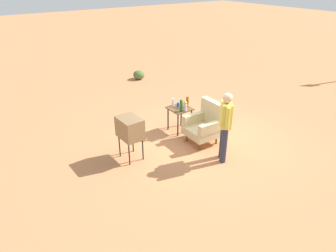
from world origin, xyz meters
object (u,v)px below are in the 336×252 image
(soda_can_blue, at_px, (178,105))
(bottle_short_clear, at_px, (173,102))
(flower_vase, at_px, (185,106))
(bottle_tall_amber, at_px, (187,102))
(person_standing, at_px, (225,123))
(side_table, at_px, (180,111))
(bottle_wine_green, at_px, (181,106))
(armchair, at_px, (205,124))
(tv_on_stand, at_px, (130,128))

(soda_can_blue, distance_m, bottle_short_clear, 0.16)
(flower_vase, bearing_deg, bottle_tall_amber, 129.71)
(person_standing, bearing_deg, side_table, 178.29)
(person_standing, xyz_separation_m, bottle_tall_amber, (-1.64, 0.24, -0.12))
(bottle_short_clear, xyz_separation_m, flower_vase, (0.46, 0.06, 0.05))
(bottle_short_clear, bearing_deg, bottle_wine_green, -7.47)
(armchair, xyz_separation_m, flower_vase, (-0.61, -0.17, 0.32))
(bottle_wine_green, bearing_deg, side_table, 150.67)
(armchair, height_order, tv_on_stand, armchair)
(tv_on_stand, distance_m, bottle_tall_amber, 1.97)
(armchair, xyz_separation_m, side_table, (-0.84, -0.18, 0.07))
(side_table, bearing_deg, soda_can_blue, 178.74)
(side_table, relative_size, bottle_short_clear, 3.36)
(armchair, bearing_deg, tv_on_stand, -101.30)
(armchair, height_order, person_standing, person_standing)
(bottle_wine_green, bearing_deg, tv_on_stand, -80.89)
(armchair, distance_m, bottle_short_clear, 1.14)
(armchair, relative_size, bottle_wine_green, 3.31)
(side_table, xyz_separation_m, bottle_tall_amber, (0.07, 0.19, 0.25))
(person_standing, distance_m, bottle_short_clear, 1.96)
(bottle_wine_green, height_order, flower_vase, bottle_wine_green)
(bottle_short_clear, bearing_deg, bottle_tall_amber, 38.18)
(side_table, relative_size, person_standing, 0.41)
(soda_can_blue, xyz_separation_m, flower_vase, (0.32, 0.01, 0.09))
(armchair, relative_size, bottle_short_clear, 5.30)
(bottle_wine_green, height_order, bottle_tall_amber, bottle_wine_green)
(side_table, height_order, flower_vase, flower_vase)
(armchair, xyz_separation_m, bottle_short_clear, (-1.08, -0.23, 0.27))
(tv_on_stand, distance_m, bottle_short_clear, 1.83)
(tv_on_stand, bearing_deg, flower_vase, 97.49)
(bottle_wine_green, bearing_deg, person_standing, 2.18)
(armchair, height_order, bottle_wine_green, armchair)
(bottle_tall_amber, distance_m, soda_can_blue, 0.27)
(tv_on_stand, height_order, bottle_short_clear, tv_on_stand)
(bottle_tall_amber, height_order, bottle_short_clear, bottle_tall_amber)
(side_table, distance_m, bottle_tall_amber, 0.33)
(tv_on_stand, height_order, bottle_tall_amber, tv_on_stand)
(armchair, bearing_deg, soda_can_blue, -169.41)
(person_standing, relative_size, flower_vase, 6.19)
(side_table, relative_size, bottle_tall_amber, 2.24)
(tv_on_stand, relative_size, person_standing, 0.63)
(side_table, height_order, bottle_wine_green, bottle_wine_green)
(bottle_wine_green, relative_size, bottle_short_clear, 1.60)
(tv_on_stand, relative_size, bottle_wine_green, 3.22)
(armchair, bearing_deg, side_table, -168.19)
(armchair, xyz_separation_m, tv_on_stand, (-0.38, -1.92, 0.28))
(bottle_wine_green, bearing_deg, flower_vase, 74.89)
(bottle_wine_green, distance_m, bottle_tall_amber, 0.33)
(side_table, bearing_deg, bottle_tall_amber, 69.12)
(armchair, distance_m, person_standing, 1.01)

